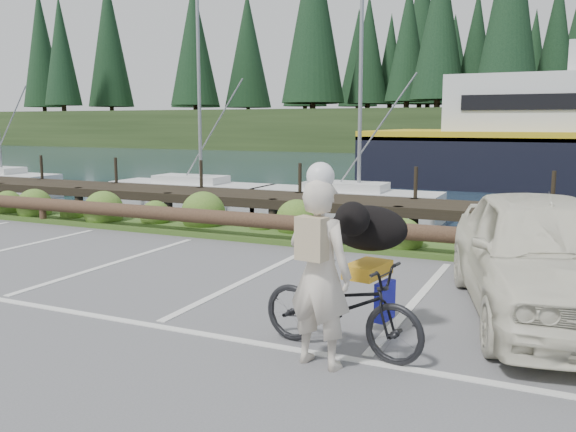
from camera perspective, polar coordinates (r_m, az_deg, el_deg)
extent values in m
plane|color=#565659|center=(7.81, -10.77, -9.19)|extent=(72.00, 72.00, 0.00)
plane|color=#182A3B|center=(54.32, 20.15, 4.45)|extent=(160.00, 160.00, 0.00)
cube|color=#3D5B21|center=(12.35, 3.62, -2.15)|extent=(34.00, 1.60, 0.10)
imported|color=black|center=(6.43, 4.98, -8.43)|extent=(1.94, 0.95, 0.98)
imported|color=beige|center=(5.95, 2.98, -5.41)|extent=(0.74, 0.55, 1.86)
ellipsoid|color=black|center=(6.77, 7.54, -1.13)|extent=(0.57, 0.94, 0.51)
imported|color=silver|center=(8.11, 22.80, -3.33)|extent=(2.99, 4.92, 1.57)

